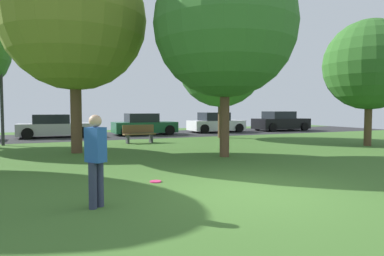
# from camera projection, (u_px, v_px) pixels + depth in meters

# --- Properties ---
(ground_plane) EXTENTS (44.00, 44.00, 0.00)m
(ground_plane) POSITION_uv_depth(u_px,v_px,m) (255.00, 192.00, 6.96)
(ground_plane) COLOR #3D6628
(road_strip) EXTENTS (44.00, 6.40, 0.01)m
(road_strip) POSITION_uv_depth(u_px,v_px,m) (111.00, 136.00, 21.57)
(road_strip) COLOR #28282B
(road_strip) RESTS_ON ground_plane
(oak_tree_right) EXTENTS (5.44, 5.44, 7.86)m
(oak_tree_right) POSITION_uv_depth(u_px,v_px,m) (74.00, 19.00, 12.87)
(oak_tree_right) COLOR brown
(oak_tree_right) RESTS_ON ground_plane
(oak_tree_center) EXTENTS (4.11, 4.11, 5.77)m
(oak_tree_center) POSITION_uv_depth(u_px,v_px,m) (370.00, 65.00, 15.48)
(oak_tree_center) COLOR brown
(oak_tree_center) RESTS_ON ground_plane
(maple_tree_near) EXTENTS (5.12, 5.12, 6.94)m
(maple_tree_near) POSITION_uv_depth(u_px,v_px,m) (221.00, 63.00, 19.85)
(maple_tree_near) COLOR brown
(maple_tree_near) RESTS_ON ground_plane
(oak_tree_left) EXTENTS (5.04, 5.04, 7.15)m
(oak_tree_left) POSITION_uv_depth(u_px,v_px,m) (225.00, 26.00, 11.86)
(oak_tree_left) COLOR brown
(oak_tree_left) RESTS_ON ground_plane
(person_thrower) EXTENTS (0.37, 0.39, 1.61)m
(person_thrower) POSITION_uv_depth(u_px,v_px,m) (96.00, 157.00, 5.81)
(person_thrower) COLOR #2D334C
(person_thrower) RESTS_ON ground_plane
(frisbee_disc) EXTENTS (0.27, 0.27, 0.03)m
(frisbee_disc) POSITION_uv_depth(u_px,v_px,m) (156.00, 181.00, 7.91)
(frisbee_disc) COLOR #EA2D6B
(frisbee_disc) RESTS_ON ground_plane
(parked_car_silver) EXTENTS (4.19, 2.07, 1.37)m
(parked_car_silver) POSITION_uv_depth(u_px,v_px,m) (54.00, 127.00, 20.32)
(parked_car_silver) COLOR #B7B7BC
(parked_car_silver) RESTS_ON ground_plane
(parked_car_green) EXTENTS (4.09, 2.08, 1.41)m
(parked_car_green) POSITION_uv_depth(u_px,v_px,m) (144.00, 125.00, 22.34)
(parked_car_green) COLOR #195633
(parked_car_green) RESTS_ON ground_plane
(parked_car_white) EXTENTS (4.01, 2.04, 1.44)m
(parked_car_white) POSITION_uv_depth(u_px,v_px,m) (216.00, 123.00, 24.79)
(parked_car_white) COLOR white
(parked_car_white) RESTS_ON ground_plane
(parked_car_black) EXTENTS (4.34, 2.12, 1.51)m
(parked_car_black) POSITION_uv_depth(u_px,v_px,m) (280.00, 122.00, 26.57)
(parked_car_black) COLOR black
(parked_car_black) RESTS_ON ground_plane
(park_bench) EXTENTS (1.60, 0.45, 0.90)m
(park_bench) POSITION_uv_depth(u_px,v_px,m) (139.00, 134.00, 16.97)
(park_bench) COLOR brown
(park_bench) RESTS_ON ground_plane
(street_lamp_post) EXTENTS (0.14, 0.14, 4.50)m
(street_lamp_post) POSITION_uv_depth(u_px,v_px,m) (2.00, 97.00, 15.68)
(street_lamp_post) COLOR #2D2D33
(street_lamp_post) RESTS_ON ground_plane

